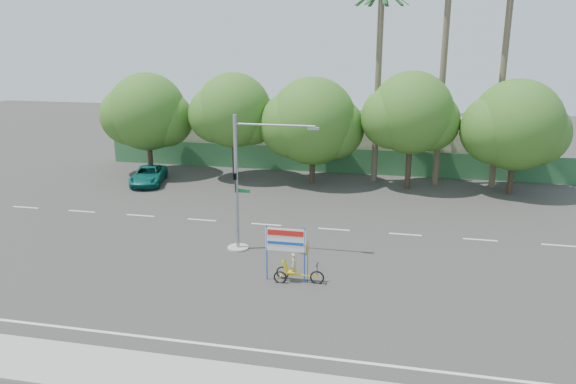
# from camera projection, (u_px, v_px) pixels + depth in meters

# --- Properties ---
(ground) EXTENTS (120.00, 120.00, 0.00)m
(ground) POSITION_uv_depth(u_px,v_px,m) (266.00, 285.00, 24.96)
(ground) COLOR #33302D
(ground) RESTS_ON ground
(sidewalk_near) EXTENTS (50.00, 2.40, 0.12)m
(sidewalk_near) POSITION_uv_depth(u_px,v_px,m) (207.00, 383.00, 17.89)
(sidewalk_near) COLOR gray
(sidewalk_near) RESTS_ON ground
(fence) EXTENTS (38.00, 0.08, 2.00)m
(fence) POSITION_uv_depth(u_px,v_px,m) (332.00, 160.00, 44.91)
(fence) COLOR #336B3D
(fence) RESTS_ON ground
(building_left) EXTENTS (12.00, 8.00, 4.00)m
(building_left) POSITION_uv_depth(u_px,v_px,m) (229.00, 134.00, 50.89)
(building_left) COLOR beige
(building_left) RESTS_ON ground
(building_right) EXTENTS (14.00, 8.00, 3.60)m
(building_right) POSITION_uv_depth(u_px,v_px,m) (433.00, 144.00, 47.30)
(building_right) COLOR beige
(building_right) RESTS_ON ground
(tree_far_left) EXTENTS (7.14, 6.00, 7.96)m
(tree_far_left) POSITION_uv_depth(u_px,v_px,m) (147.00, 114.00, 43.43)
(tree_far_left) COLOR #473828
(tree_far_left) RESTS_ON ground
(tree_left) EXTENTS (6.66, 5.60, 8.07)m
(tree_left) POSITION_uv_depth(u_px,v_px,m) (233.00, 113.00, 41.93)
(tree_left) COLOR #473828
(tree_left) RESTS_ON ground
(tree_center) EXTENTS (7.62, 6.40, 7.85)m
(tree_center) POSITION_uv_depth(u_px,v_px,m) (312.00, 123.00, 40.88)
(tree_center) COLOR #473828
(tree_center) RESTS_ON ground
(tree_right) EXTENTS (6.90, 5.80, 8.36)m
(tree_right) POSITION_uv_depth(u_px,v_px,m) (411.00, 116.00, 39.25)
(tree_right) COLOR #473828
(tree_right) RESTS_ON ground
(tree_far_right) EXTENTS (7.38, 6.20, 7.94)m
(tree_far_right) POSITION_uv_depth(u_px,v_px,m) (516.00, 128.00, 38.00)
(tree_far_right) COLOR #473828
(tree_far_right) RESTS_ON ground
(palm_tall) EXTENTS (3.73, 3.79, 17.45)m
(palm_tall) POSITION_uv_depth(u_px,v_px,m) (445.00, 38.00, 38.82)
(palm_tall) COLOR #70604C
(palm_tall) RESTS_ON ground
(palm_mid) EXTENTS (3.73, 3.79, 15.45)m
(palm_mid) POSITION_uv_depth(u_px,v_px,m) (505.00, 55.00, 38.30)
(palm_mid) COLOR #70604C
(palm_mid) RESTS_ON ground
(palm_short) EXTENTS (3.73, 3.79, 14.45)m
(palm_short) POSITION_uv_depth(u_px,v_px,m) (379.00, 61.00, 40.17)
(palm_short) COLOR #70604C
(palm_short) RESTS_ON ground
(traffic_signal) EXTENTS (4.72, 1.10, 7.00)m
(traffic_signal) POSITION_uv_depth(u_px,v_px,m) (242.00, 195.00, 28.35)
(traffic_signal) COLOR gray
(traffic_signal) RESTS_ON ground
(trike_billboard) EXTENTS (2.68, 0.61, 2.63)m
(trike_billboard) POSITION_uv_depth(u_px,v_px,m) (291.00, 260.00, 25.10)
(trike_billboard) COLOR black
(trike_billboard) RESTS_ON ground
(pickup_truck) EXTENTS (3.19, 5.03, 1.29)m
(pickup_truck) POSITION_uv_depth(u_px,v_px,m) (148.00, 175.00, 41.63)
(pickup_truck) COLOR #0D5E56
(pickup_truck) RESTS_ON ground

